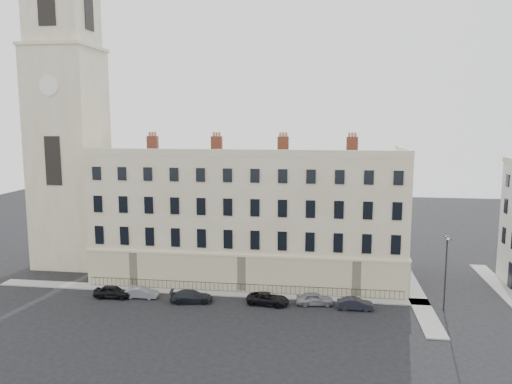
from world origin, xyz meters
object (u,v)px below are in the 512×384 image
car_b (142,293)px  car_c (191,296)px  car_f (355,304)px  streetlamp (446,270)px  car_d (268,299)px  car_e (315,299)px  car_a (113,292)px

car_b → car_c: size_ratio=0.80×
car_b → car_f: bearing=-91.5°
car_b → streetlamp: 31.47m
car_c → streetlamp: (25.61, 1.15, 3.63)m
car_d → streetlamp: bearing=-80.1°
car_c → car_d: 8.03m
car_b → car_d: (13.65, -0.05, 0.03)m
car_b → car_e: size_ratio=0.92×
car_c → car_e: size_ratio=1.16×
car_a → car_d: (16.75, 0.36, -0.07)m
car_b → car_c: bearing=-96.5°
car_d → car_f: car_d is taller
car_a → car_c: 8.73m
car_c → car_f: car_c is taller
car_a → car_b: (3.09, 0.41, -0.09)m
car_b → car_d: size_ratio=0.81×
car_c → car_d: size_ratio=1.01×
car_f → car_a: bearing=89.4°
car_e → car_f: size_ratio=1.05×
car_b → streetlamp: (31.25, 0.60, 3.69)m
car_a → car_c: (8.73, -0.13, -0.03)m
car_c → car_e: car_e is taller
car_a → car_c: bearing=-92.7°
car_a → car_f: bearing=-91.4°
car_b → car_e: 18.44m
car_a → car_f: 25.60m
car_d → car_e: (4.78, 0.54, 0.05)m
car_e → car_b: bearing=84.2°
car_c → car_d: bearing=-96.0°
car_f → streetlamp: (8.75, 0.82, 3.67)m
car_d → car_f: (8.85, -0.16, -0.01)m
car_c → streetlamp: streetlamp is taller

